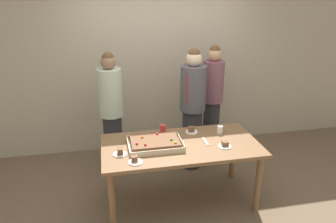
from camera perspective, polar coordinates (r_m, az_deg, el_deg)
ground_plane at (r=4.01m, az=2.17°, el=-15.67°), size 12.00×12.00×0.00m
interior_back_panel at (r=4.86m, az=-2.07°, el=10.47°), size 8.00×0.12×3.00m
party_table at (r=3.65m, az=2.32°, el=-7.17°), size 1.78×0.89×0.77m
sheet_cake at (r=3.54m, az=-2.38°, el=-5.73°), size 0.60×0.43×0.10m
plated_slice_near_left at (r=3.59m, az=10.22°, el=-6.00°), size 0.15×0.15×0.06m
plated_slice_near_right at (r=3.89m, az=4.25°, el=-3.43°), size 0.15×0.15×0.08m
plated_slice_far_left at (r=3.41m, az=-8.65°, el=-7.35°), size 0.15×0.15×0.07m
plated_slice_far_right at (r=3.25m, az=-5.98°, el=-8.81°), size 0.15×0.15×0.07m
drink_cup_nearest at (r=3.89m, az=9.35°, el=-3.25°), size 0.07×0.07×0.10m
drink_cup_middle at (r=3.86m, az=-0.91°, el=-3.14°), size 0.07×0.07×0.10m
cake_server_utensil at (r=3.68m, az=6.77°, el=-5.37°), size 0.03×0.20×0.01m
person_serving_front at (r=4.31m, az=4.46°, el=0.52°), size 0.34×0.34×1.71m
person_green_shirt_behind at (r=4.70m, az=7.99°, el=2.16°), size 0.30×0.30×1.69m
person_striped_tie_right at (r=4.29m, az=-10.16°, el=-0.03°), size 0.32×0.32×1.68m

